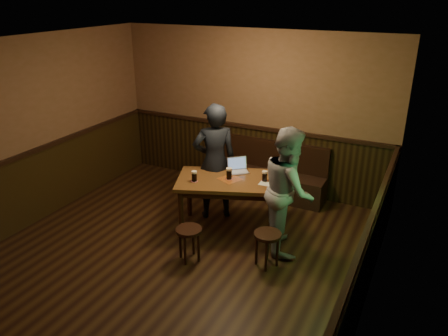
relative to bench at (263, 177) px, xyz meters
name	(u,v)px	position (x,y,z in m)	size (l,w,h in m)	color
room	(165,180)	(-0.34, -2.53, 0.89)	(5.04, 6.04, 2.84)	black
bench	(263,177)	(0.00, 0.00, 0.00)	(2.20, 0.50, 0.95)	black
pub_table	(230,186)	(0.00, -1.38, 0.40)	(1.74, 1.36, 0.82)	#573C18
stool_left	(189,235)	(-0.12, -2.37, 0.07)	(0.38, 0.38, 0.47)	black
stool_right	(267,240)	(0.85, -2.03, 0.08)	(0.45, 0.45, 0.48)	black
pint_left	(194,176)	(-0.42, -1.68, 0.59)	(0.10, 0.10, 0.16)	maroon
pint_mid	(229,174)	(-0.01, -1.38, 0.59)	(0.11, 0.11, 0.17)	maroon
pint_right	(265,176)	(0.48, -1.22, 0.59)	(0.10, 0.10, 0.16)	maroon
laptop	(238,168)	(-0.02, -1.06, 0.56)	(0.38, 0.37, 0.21)	silver
menu	(267,184)	(0.55, -1.30, 0.51)	(0.22, 0.15, 0.00)	silver
person_suit	(215,162)	(-0.39, -1.10, 0.61)	(0.67, 0.44, 1.84)	black
person_grey	(288,190)	(0.92, -1.47, 0.57)	(0.85, 0.67, 1.76)	gray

